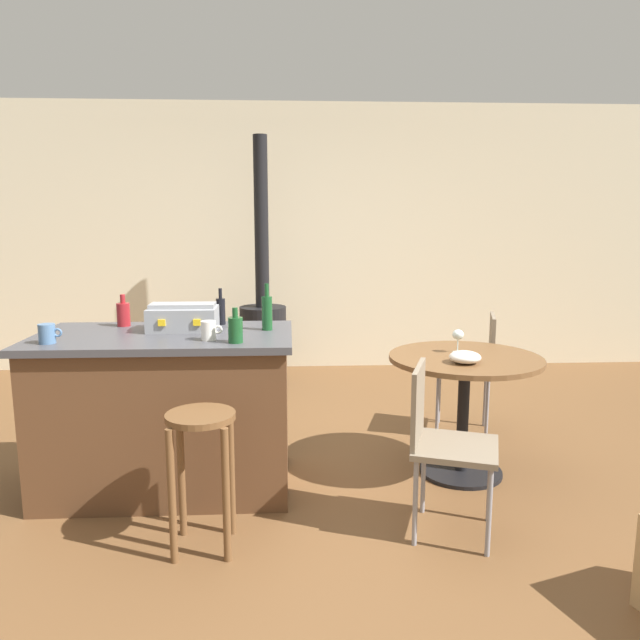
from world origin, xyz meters
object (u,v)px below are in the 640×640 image
at_px(dining_table, 464,385).
at_px(wine_glass, 458,335).
at_px(bottle_0, 267,312).
at_px(bottle_2, 235,329).
at_px(wood_stove, 263,325).
at_px(bottle_3, 221,310).
at_px(cup_0, 209,331).
at_px(folding_chair_near, 474,363).
at_px(toolbox, 183,318).
at_px(wooden_stool, 202,451).
at_px(bottle_1, 123,314).
at_px(kitchen_island, 167,411).
at_px(cup_1, 47,334).
at_px(serving_bowl, 465,357).
at_px(folding_chair_far, 441,436).

relative_size(dining_table, wine_glass, 6.35).
height_order(bottle_0, bottle_2, bottle_0).
relative_size(wood_stove, bottle_0, 8.41).
relative_size(bottle_3, wine_glass, 1.56).
bearing_deg(wood_stove, cup_0, -94.28).
relative_size(folding_chair_near, toolbox, 2.25).
bearing_deg(wood_stove, wine_glass, -58.06).
distance_m(wooden_stool, folding_chair_near, 2.27).
distance_m(wood_stove, toolbox, 2.20).
bearing_deg(toolbox, bottle_0, -2.23).
relative_size(bottle_1, bottle_2, 1.03).
distance_m(kitchen_island, dining_table, 1.77).
relative_size(bottle_1, cup_0, 1.67).
distance_m(dining_table, cup_1, 2.37).
bearing_deg(serving_bowl, wine_glass, 82.91).
relative_size(bottle_1, wine_glass, 1.34).
bearing_deg(wine_glass, cup_1, -169.79).
distance_m(wooden_stool, bottle_0, 0.98).
distance_m(bottle_3, cup_1, 0.99).
distance_m(bottle_0, bottle_1, 0.89).
bearing_deg(bottle_1, cup_0, -38.48).
relative_size(wood_stove, bottle_2, 12.33).
bearing_deg(serving_bowl, bottle_0, 171.06).
relative_size(cup_0, wine_glass, 0.80).
relative_size(bottle_1, cup_1, 1.60).
xyz_separation_m(folding_chair_near, folding_chair_far, (-0.58, -1.36, -0.03)).
xyz_separation_m(kitchen_island, dining_table, (1.76, 0.08, 0.11)).
bearing_deg(wooden_stool, wood_stove, 86.76).
relative_size(kitchen_island, serving_bowl, 8.02).
xyz_separation_m(wooden_stool, bottle_2, (0.13, 0.42, 0.50)).
bearing_deg(bottle_1, wine_glass, -2.27).
distance_m(cup_0, wine_glass, 1.51).
bearing_deg(bottle_2, folding_chair_near, 32.72).
bearing_deg(dining_table, bottle_0, 179.59).
height_order(toolbox, cup_0, toolbox).
distance_m(folding_chair_far, cup_0, 1.32).
bearing_deg(bottle_2, cup_1, 178.10).
height_order(wooden_stool, folding_chair_near, folding_chair_near).
distance_m(bottle_0, bottle_3, 0.35).
bearing_deg(folding_chair_near, toolbox, -161.18).
relative_size(wood_stove, bottle_3, 10.30).
height_order(kitchen_island, wine_glass, kitchen_island).
xyz_separation_m(kitchen_island, bottle_0, (0.58, 0.09, 0.56)).
relative_size(bottle_0, cup_1, 2.26).
xyz_separation_m(kitchen_island, cup_0, (0.28, -0.19, 0.51)).
relative_size(dining_table, folding_chair_near, 1.04).
height_order(toolbox, wine_glass, toolbox).
bearing_deg(bottle_3, cup_0, -91.34).
relative_size(bottle_0, cup_0, 2.37).
distance_m(dining_table, cup_0, 1.56).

